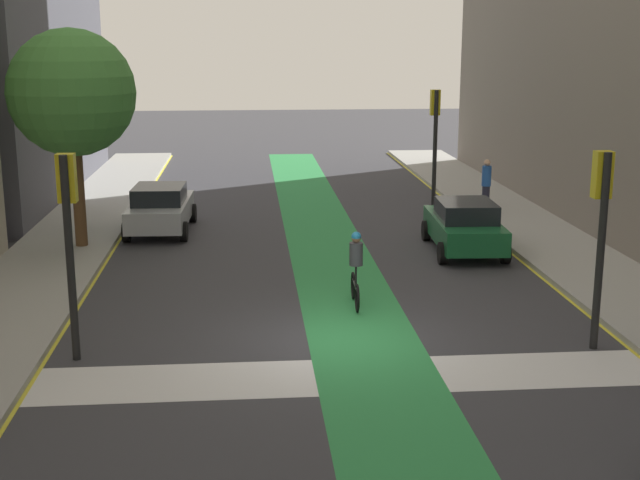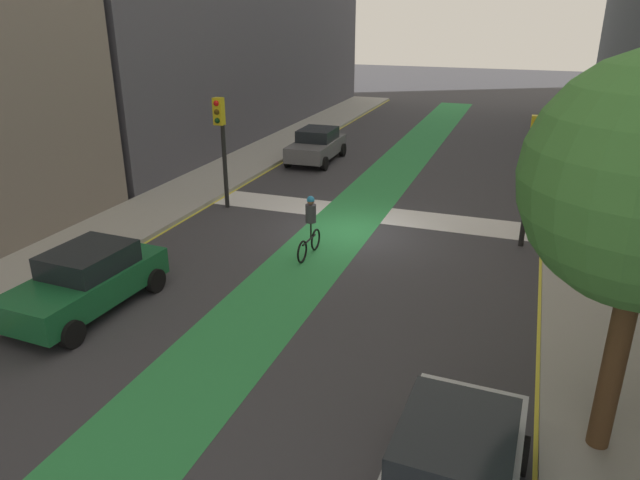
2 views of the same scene
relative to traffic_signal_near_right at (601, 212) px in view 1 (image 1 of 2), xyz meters
The scene contains 13 objects.
ground_plane 6.02m from the traffic_signal_near_right, behind, with size 120.00×120.00×0.00m, color #38383D.
bike_lane_paint 5.56m from the traffic_signal_near_right, behind, with size 2.40×60.00×0.01m, color #2D8C47.
crosswalk_band 6.09m from the traffic_signal_near_right, 167.10° to the right, with size 12.00×1.80×0.01m, color silver.
curb_stripe_left 11.62m from the traffic_signal_near_right, behind, with size 0.16×60.00×0.01m, color yellow.
curb_stripe_right 3.07m from the traffic_signal_near_right, 46.27° to the left, with size 0.16×60.00×0.01m, color yellow.
traffic_signal_near_right is the anchor object (origin of this frame).
traffic_signal_near_left 10.59m from the traffic_signal_near_right, behind, with size 0.35×0.52×4.12m.
traffic_signal_far_right 15.54m from the traffic_signal_near_right, 90.02° to the left, with size 0.35×0.52×4.39m.
car_green_right_far 8.49m from the traffic_signal_near_right, 94.47° to the left, with size 2.19×4.28×1.57m.
car_silver_left_far 15.55m from the traffic_signal_near_right, 130.39° to the left, with size 2.15×4.26×1.57m.
cyclist_in_lane 5.86m from the traffic_signal_near_right, 145.69° to the left, with size 0.32×1.73×1.86m.
pedestrian_sidewalk_right_a 14.26m from the traffic_signal_near_right, 83.32° to the left, with size 0.34×0.34×1.81m.
street_tree_near 15.47m from the traffic_signal_near_right, 142.28° to the left, with size 3.72×3.72×6.44m.
Camera 1 is at (-1.86, -17.16, 6.29)m, focal length 48.03 mm.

